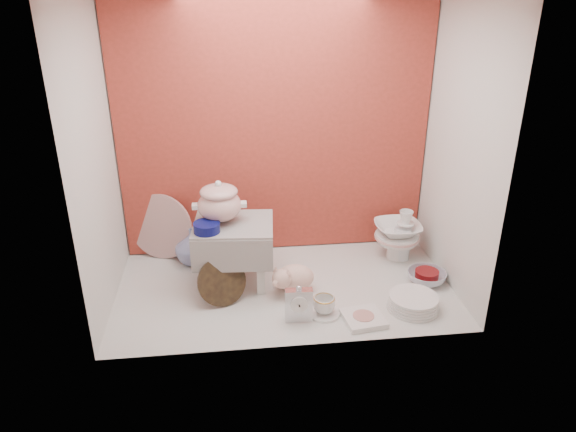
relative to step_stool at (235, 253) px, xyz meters
name	(u,v)px	position (x,y,z in m)	size (l,w,h in m)	color
ground	(285,288)	(0.26, -0.10, -0.18)	(1.80, 1.80, 0.00)	silver
niche_shell	(280,111)	(0.26, 0.08, 0.75)	(1.86, 1.03, 1.53)	#B2382C
step_stool	(235,253)	(0.00, 0.00, 0.00)	(0.42, 0.36, 0.36)	silver
soup_tureen	(219,201)	(-0.07, 0.03, 0.30)	(0.27, 0.27, 0.23)	white
cobalt_bowl	(207,227)	(-0.14, -0.09, 0.20)	(0.14, 0.14, 0.05)	#0B0E52
floral_platter	(160,226)	(-0.43, 0.35, 0.02)	(0.40, 0.07, 0.40)	silver
blue_white_vase	(193,246)	(-0.24, 0.25, -0.07)	(0.21, 0.21, 0.22)	silver
lacquer_tray	(222,282)	(-0.07, -0.19, -0.06)	(0.26, 0.12, 0.24)	black
mantel_clock	(299,303)	(0.30, -0.40, -0.08)	(0.13, 0.05, 0.20)	silver
plush_pig	(295,277)	(0.31, -0.12, -0.10)	(0.27, 0.18, 0.16)	beige
teacup_saucer	(324,313)	(0.43, -0.36, -0.17)	(0.16, 0.16, 0.01)	white
gold_rim_teacup	(324,305)	(0.43, -0.36, -0.12)	(0.11, 0.11, 0.09)	white
lattice_dish	(363,318)	(0.61, -0.44, -0.17)	(0.19, 0.19, 0.03)	white
dinner_plate_stack	(413,302)	(0.89, -0.37, -0.14)	(0.26, 0.26, 0.07)	white
crystal_bowl	(426,277)	(1.05, -0.13, -0.15)	(0.21, 0.21, 0.07)	silver
clear_glass_vase	(402,243)	(0.99, 0.16, -0.08)	(0.10, 0.10, 0.20)	silver
porcelain_tower	(397,234)	(0.96, 0.17, -0.02)	(0.27, 0.27, 0.31)	white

